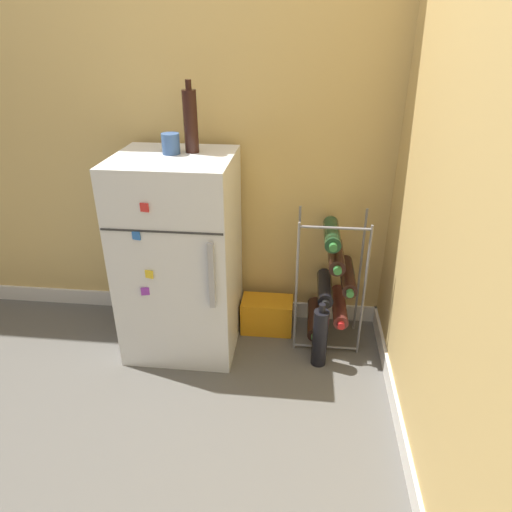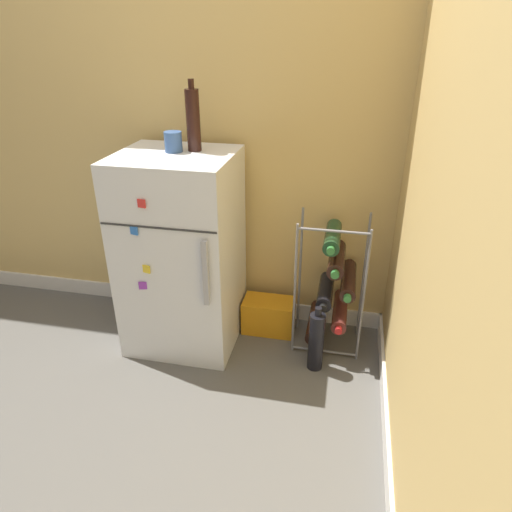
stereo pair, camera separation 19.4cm
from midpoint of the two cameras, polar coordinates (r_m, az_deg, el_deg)
name	(u,v)px [view 2 (the right image)]	position (r m, az deg, el deg)	size (l,w,h in m)	color
ground_plane	(196,391)	(2.12, -4.83, -16.54)	(14.00, 14.00, 0.00)	#56544F
wall_back	(229,79)	(2.23, -0.77, 21.24)	(6.64, 0.07, 2.50)	tan
mini_fridge	(182,253)	(2.20, -6.79, 0.31)	(0.52, 0.50, 0.96)	silver
wine_rack	(333,285)	(2.24, 12.03, -3.66)	(0.33, 0.33, 0.69)	slate
soda_box	(269,315)	(2.43, 3.90, -7.47)	(0.27, 0.15, 0.18)	orange
fridge_top_cup	(173,142)	(2.06, -7.59, 13.94)	(0.08, 0.08, 0.09)	#335184
fridge_top_bottle	(193,120)	(2.05, -5.09, 16.59)	(0.06, 0.06, 0.30)	black
loose_bottle_floor	(316,341)	(2.17, 10.12, -10.51)	(0.07, 0.07, 0.33)	black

